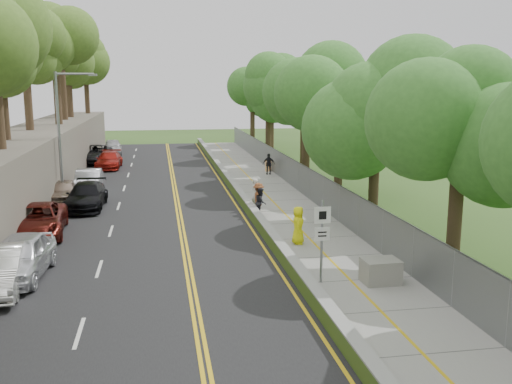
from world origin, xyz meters
The scene contains 25 objects.
ground centered at (0.00, 0.00, 0.00)m, with size 140.00×140.00×0.00m, color #33511E.
road centered at (-5.40, 15.00, 0.02)m, with size 11.20×66.00×0.04m, color black.
sidewalk centered at (2.55, 15.00, 0.03)m, with size 4.20×66.00×0.05m, color gray.
jersey_barrier centered at (0.25, 15.00, 0.30)m, with size 0.42×66.00×0.60m, color #92E436.
rock_embankment centered at (-13.50, 15.00, 2.00)m, with size 5.00×66.00×4.00m, color #595147.
chainlink_fence centered at (4.65, 15.00, 1.00)m, with size 0.04×66.00×2.00m, color slate.
trees_embankment centered at (-13.00, 15.00, 10.50)m, with size 6.40×66.00×13.00m, color #577F2A, non-canonical shape.
trees_fenceside centered at (7.00, 15.00, 7.00)m, with size 7.00×66.00×14.00m, color #438731, non-canonical shape.
streetlight centered at (-10.46, 14.00, 4.64)m, with size 2.52×0.22×8.00m.
signpost centered at (1.05, -3.02, 1.96)m, with size 0.62×0.09×3.10m.
construction_barrel centered at (4.30, 24.09, 0.48)m, with size 0.53×0.53×0.87m, color orange.
concrete_block centered at (3.20, -3.41, 0.49)m, with size 1.33×1.00×0.88m, color gray.
car_0 centered at (-10.00, -0.55, 0.85)m, with size 1.92×4.78×1.63m, color silver.
car_2 centered at (-10.60, 5.63, 0.80)m, with size 2.53×5.49×1.52m, color maroon.
car_3 centered at (-9.00, 11.64, 0.79)m, with size 2.09×5.15×1.49m, color black.
car_4 centered at (-10.60, 13.67, 0.73)m, with size 1.64×4.08×1.39m, color gray.
car_5 centered at (-9.46, 16.86, 0.81)m, with size 1.62×4.65×1.53m, color #A1A1A8.
car_6 centered at (-10.60, 31.79, 0.86)m, with size 2.72×5.89×1.64m, color black.
car_7 centered at (-9.00, 27.96, 0.76)m, with size 2.01×4.94×1.43m, color #9F1B13.
car_8 centered at (-9.44, 38.17, 0.82)m, with size 1.85×4.59×1.56m, color #B3B3B7.
painter_0 centered at (1.45, 2.16, 0.92)m, with size 0.85×0.55×1.74m, color #F0EF10.
painter_1 centered at (0.75, 9.55, 0.97)m, with size 0.67×0.44×1.84m, color silver.
painter_2 centered at (0.75, 7.86, 0.85)m, with size 0.77×0.60×1.59m, color black.
painter_3 centered at (0.75, 8.60, 0.92)m, with size 1.13×0.65×1.75m, color brown.
person_far centered at (4.00, 22.27, 0.90)m, with size 1.00×0.42×1.70m, color black.
Camera 1 is at (-4.71, -22.39, 7.28)m, focal length 40.00 mm.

